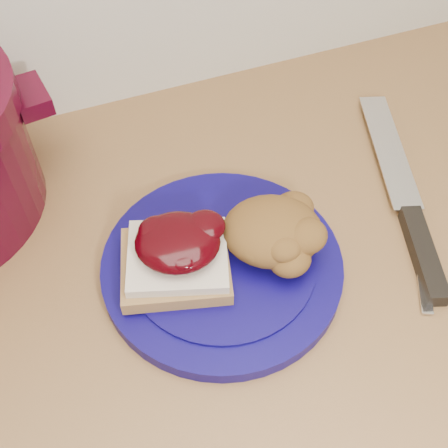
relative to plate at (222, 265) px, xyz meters
name	(u,v)px	position (x,y,z in m)	size (l,w,h in m)	color
base_cabinet	(201,425)	(-0.04, 0.01, -0.48)	(4.00, 0.60, 0.86)	beige
plate	(222,265)	(0.00, 0.00, 0.00)	(0.25, 0.25, 0.02)	#0B054D
sandwich	(177,255)	(-0.05, 0.01, 0.04)	(0.13, 0.12, 0.05)	olive
stuffing_mound	(272,231)	(0.05, 0.00, 0.04)	(0.10, 0.09, 0.05)	brown
chef_knife	(413,222)	(0.22, -0.02, 0.00)	(0.13, 0.31, 0.02)	black
butter_knife	(420,252)	(0.21, -0.06, -0.01)	(0.15, 0.01, 0.00)	silver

